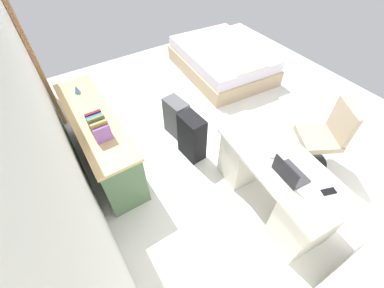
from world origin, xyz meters
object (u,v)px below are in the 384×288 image
(credenza, at_px, (101,140))
(suitcase_spare_grey, at_px, (176,118))
(bed, at_px, (222,60))
(desk, at_px, (275,182))
(computer_mouse, at_px, (273,155))
(suitcase_black, at_px, (192,137))
(figurine_small, at_px, (77,89))
(office_chair, at_px, (321,140))
(cell_phone_near_laptop, at_px, (329,191))
(laptop, at_px, (289,173))

(credenza, bearing_deg, suitcase_spare_grey, -92.53)
(bed, bearing_deg, desk, 153.80)
(credenza, height_order, computer_mouse, credenza)
(suitcase_black, bearing_deg, computer_mouse, -165.04)
(suitcase_black, relative_size, figurine_small, 6.02)
(bed, height_order, figurine_small, figurine_small)
(suitcase_spare_grey, relative_size, computer_mouse, 5.81)
(credenza, relative_size, suitcase_spare_grey, 3.10)
(office_chair, height_order, suitcase_black, office_chair)
(bed, xyz_separation_m, cell_phone_near_laptop, (-3.07, 1.19, 0.49))
(desk, height_order, office_chair, office_chair)
(credenza, relative_size, computer_mouse, 18.00)
(suitcase_spare_grey, relative_size, cell_phone_near_laptop, 4.27)
(computer_mouse, relative_size, figurine_small, 0.91)
(desk, xyz_separation_m, suitcase_black, (1.12, 0.37, -0.05))
(desk, distance_m, office_chair, 0.93)
(suitcase_black, bearing_deg, cell_phone_near_laptop, -167.67)
(suitcase_spare_grey, relative_size, figurine_small, 5.28)
(desk, relative_size, computer_mouse, 14.95)
(credenza, relative_size, suitcase_black, 2.72)
(suitcase_spare_grey, bearing_deg, desk, -175.53)
(computer_mouse, bearing_deg, figurine_small, 38.93)
(cell_phone_near_laptop, xyz_separation_m, figurine_small, (2.65, 1.50, 0.12))
(computer_mouse, distance_m, figurine_small, 2.49)
(suitcase_spare_grey, bearing_deg, suitcase_black, 167.55)
(suitcase_black, bearing_deg, bed, -52.06)
(suitcase_black, height_order, figurine_small, figurine_small)
(desk, bearing_deg, figurine_small, 32.70)
(office_chair, distance_m, figurine_small, 3.14)
(bed, relative_size, computer_mouse, 20.05)
(credenza, xyz_separation_m, laptop, (-1.79, -1.31, 0.38))
(bed, xyz_separation_m, laptop, (-2.74, 1.37, 0.53))
(suitcase_spare_grey, relative_size, laptop, 1.76)
(desk, xyz_separation_m, suitcase_spare_grey, (1.60, 0.33, -0.09))
(office_chair, xyz_separation_m, cell_phone_near_laptop, (-0.59, 0.82, 0.31))
(bed, distance_m, suitcase_spare_grey, 1.89)
(desk, height_order, suitcase_black, desk)
(figurine_small, bearing_deg, laptop, -150.58)
(laptop, bearing_deg, suitcase_black, 12.51)
(credenza, height_order, bed, credenza)
(computer_mouse, bearing_deg, suitcase_spare_grey, 16.69)
(bed, distance_m, cell_phone_near_laptop, 3.32)
(office_chair, relative_size, suitcase_spare_grey, 1.62)
(bed, height_order, cell_phone_near_laptop, cell_phone_near_laptop)
(laptop, bearing_deg, figurine_small, 29.42)
(desk, bearing_deg, office_chair, -82.56)
(credenza, distance_m, cell_phone_near_laptop, 2.61)
(credenza, xyz_separation_m, bed, (0.95, -2.68, -0.15))
(office_chair, bearing_deg, bed, -8.29)
(desk, relative_size, credenza, 0.83)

